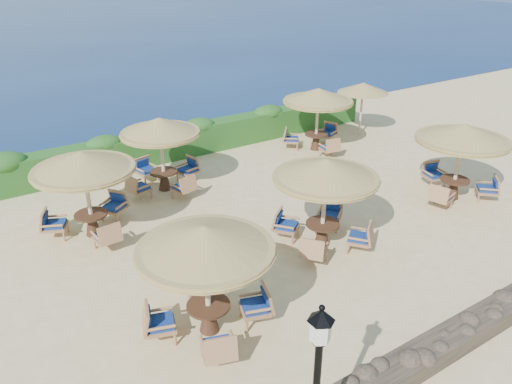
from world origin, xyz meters
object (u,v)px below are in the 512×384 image
Objects in this scene: cafe_set_0 at (206,260)px; cafe_set_2 at (462,144)px; extra_parasol at (363,88)px; cafe_set_5 at (318,105)px; cafe_set_1 at (325,186)px; cafe_set_4 at (161,142)px; cafe_set_3 at (85,175)px.

cafe_set_0 is 10.28m from cafe_set_2.
cafe_set_5 reaches higher than extra_parasol.
cafe_set_2 is (-2.13, -6.75, -0.21)m from extra_parasol.
cafe_set_1 is at bearing 178.98° from cafe_set_2.
extra_parasol is at bearing 3.91° from cafe_set_4.
extra_parasol is 0.83× the size of cafe_set_4.
cafe_set_1 and cafe_set_5 have the same top height.
cafe_set_0 is 7.72m from cafe_set_4.
cafe_set_2 is at bearing -1.02° from cafe_set_1.
cafe_set_3 is (-13.20, -2.47, -0.23)m from extra_parasol.
extra_parasol is 10.31m from cafe_set_1.
cafe_set_4 is at bearing -178.25° from cafe_set_5.
cafe_set_5 is at bearing -171.04° from extra_parasol.
extra_parasol is at bearing 33.29° from cafe_set_0.
cafe_set_0 and cafe_set_4 have the same top height.
cafe_set_4 is at bearing 29.99° from cafe_set_3.
cafe_set_3 is at bearing -150.01° from cafe_set_4.
cafe_set_3 reaches higher than extra_parasol.
cafe_set_4 reaches higher than extra_parasol.
cafe_set_3 and cafe_set_5 have the same top height.
cafe_set_1 is at bearing -69.39° from cafe_set_4.
cafe_set_5 is at bearing 11.10° from cafe_set_3.
cafe_set_4 is 7.10m from cafe_set_5.
cafe_set_4 is (-10.11, -0.69, -0.36)m from extra_parasol.
cafe_set_1 is at bearing 17.95° from cafe_set_0.
cafe_set_1 is 7.86m from cafe_set_5.
cafe_set_5 is at bearing 51.82° from cafe_set_1.
cafe_set_2 is at bearing -107.50° from extra_parasol.
cafe_set_1 and cafe_set_2 have the same top height.
cafe_set_0 reaches higher than extra_parasol.
cafe_set_3 is 1.00× the size of cafe_set_5.
cafe_set_3 is at bearing 141.92° from cafe_set_1.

